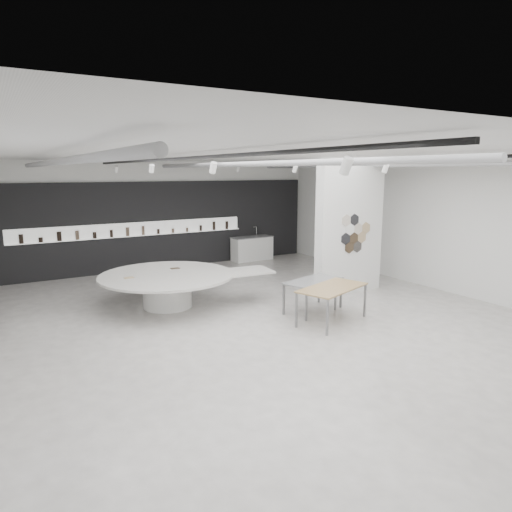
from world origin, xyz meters
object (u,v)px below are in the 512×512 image
sample_table_stone (313,283)px  sample_table_wood (332,290)px  display_island (170,285)px  partition_column (349,230)px  kitchen_counter (252,248)px

sample_table_stone → sample_table_wood: bearing=-98.8°
display_island → sample_table_wood: 4.16m
partition_column → sample_table_stone: (-2.01, -0.99, -1.07)m
sample_table_wood → kitchen_counter: 7.71m
sample_table_wood → sample_table_stone: bearing=81.2°
display_island → kitchen_counter: size_ratio=2.69×
display_island → sample_table_stone: size_ratio=2.64×
partition_column → kitchen_counter: bearing=90.2°
sample_table_wood → kitchen_counter: size_ratio=1.18×
partition_column → sample_table_stone: bearing=-153.9°
kitchen_counter → sample_table_wood: bearing=-108.6°
display_island → kitchen_counter: (4.93, 4.34, -0.10)m
display_island → sample_table_stone: 3.66m
partition_column → sample_table_stone: partition_column is taller
sample_table_wood → display_island: bearing=132.5°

